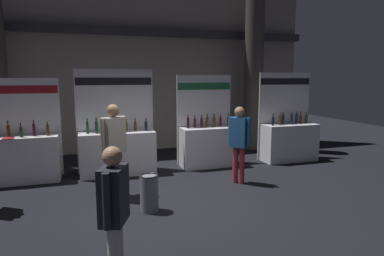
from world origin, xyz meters
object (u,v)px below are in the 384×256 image
exhibitor_booth_2 (207,143)px  visitor_1 (114,206)px  exhibitor_booth_0 (17,155)px  visitor_0 (114,141)px  exhibitor_booth_1 (118,148)px  visitor_4 (239,138)px  trash_bin (149,193)px  exhibitor_booth_3 (289,138)px

exhibitor_booth_2 → visitor_1: 5.43m
exhibitor_booth_0 → visitor_0: exhibitor_booth_0 is taller
exhibitor_booth_0 → visitor_1: exhibitor_booth_0 is taller
exhibitor_booth_1 → visitor_4: bearing=-32.1°
exhibitor_booth_1 → trash_bin: exhibitor_booth_1 is taller
exhibitor_booth_1 → exhibitor_booth_2: exhibitor_booth_1 is taller
visitor_4 → visitor_0: bearing=-132.2°
trash_bin → visitor_1: visitor_1 is taller
exhibitor_booth_2 → visitor_4: (0.14, -1.61, 0.40)m
trash_bin → visitor_4: bearing=24.0°
trash_bin → visitor_0: 1.32m
trash_bin → visitor_0: (-0.50, 0.94, 0.78)m
exhibitor_booth_3 → visitor_0: size_ratio=1.35×
exhibitor_booth_1 → exhibitor_booth_2: bearing=1.3°
exhibitor_booth_3 → visitor_0: bearing=-163.0°
exhibitor_booth_2 → trash_bin: size_ratio=3.62×
visitor_0 → exhibitor_booth_0: bearing=104.7°
exhibitor_booth_0 → visitor_4: 4.96m
exhibitor_booth_0 → trash_bin: exhibitor_booth_0 is taller
exhibitor_booth_1 → trash_bin: bearing=-83.2°
exhibitor_booth_0 → exhibitor_booth_3: (6.94, -0.11, 0.01)m
trash_bin → visitor_4: (2.18, 0.97, 0.69)m
exhibitor_booth_1 → visitor_1: bearing=-95.6°
visitor_1 → exhibitor_booth_3: bearing=152.5°
exhibitor_booth_0 → exhibitor_booth_3: size_ratio=0.94×
exhibitor_booth_1 → exhibitor_booth_3: exhibitor_booth_1 is taller
exhibitor_booth_0 → exhibitor_booth_2: 4.55m
trash_bin → visitor_1: (-0.75, -2.06, 0.64)m
exhibitor_booth_2 → trash_bin: exhibitor_booth_2 is taller
exhibitor_booth_0 → trash_bin: 3.59m
exhibitor_booth_2 → trash_bin: bearing=-128.4°
visitor_0 → visitor_1: bearing=-131.1°
exhibitor_booth_3 → exhibitor_booth_0: bearing=179.1°
exhibitor_booth_3 → visitor_4: exhibitor_booth_3 is taller
exhibitor_booth_0 → visitor_1: 4.95m
exhibitor_booth_3 → visitor_4: bearing=-146.8°
exhibitor_booth_3 → trash_bin: size_ratio=3.73×
visitor_1 → exhibitor_booth_0: bearing=-137.7°
exhibitor_booth_0 → exhibitor_booth_2: (4.55, 0.02, 0.01)m
exhibitor_booth_1 → visitor_4: exhibitor_booth_1 is taller
exhibitor_booth_0 → visitor_4: size_ratio=1.36×
visitor_0 → visitor_1: size_ratio=1.13×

